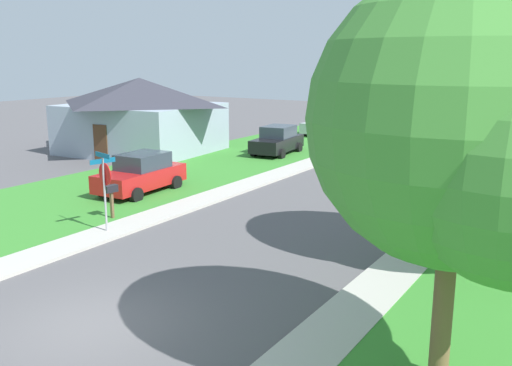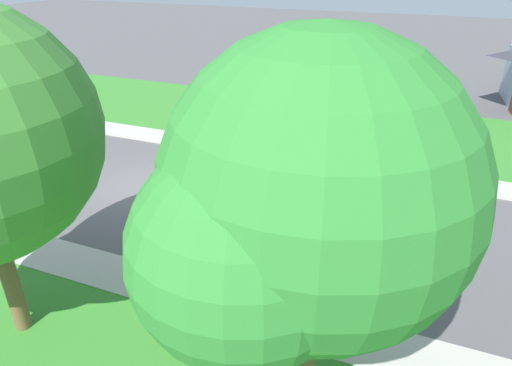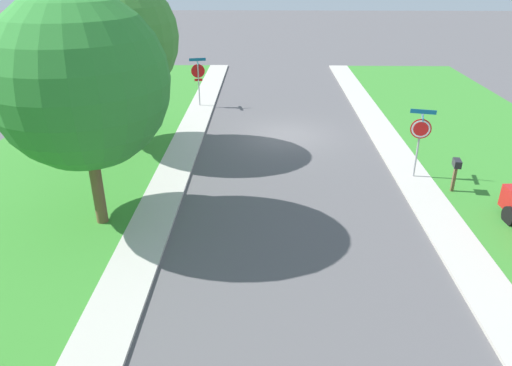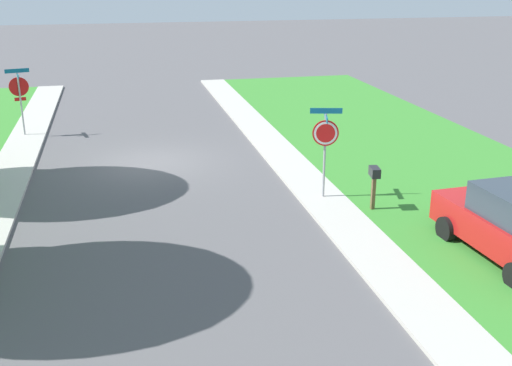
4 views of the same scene
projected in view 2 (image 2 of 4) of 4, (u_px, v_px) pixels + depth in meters
ground_plane at (135, 186)px, 17.25m from camera, size 120.00×120.00×0.00m
sidewalk_west at (475, 186)px, 17.15m from camera, size 1.40×56.00×0.10m
lawn_west at (472, 143)px, 21.04m from camera, size 8.00×56.00×0.08m
stop_sign_far_corner at (297, 116)px, 18.70m from camera, size 0.90×0.90×2.77m
car_red_driveway_right at (421, 131)px, 20.09m from camera, size 2.25×4.41×1.76m
tree_corner_large at (300, 203)px, 7.04m from camera, size 5.44×5.06×7.13m
mailbox at (330, 132)px, 19.56m from camera, size 0.31×0.51×1.31m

